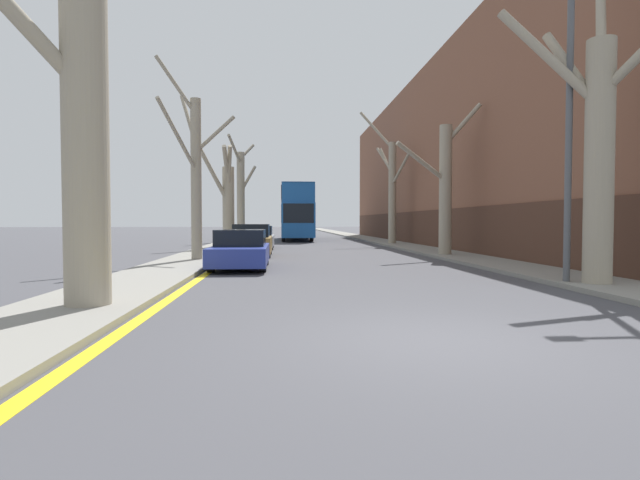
% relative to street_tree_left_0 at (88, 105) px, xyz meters
% --- Properties ---
extents(ground_plane, '(300.00, 300.00, 0.00)m').
position_rel_street_tree_left_0_xyz_m(ground_plane, '(5.41, -2.68, -3.59)').
color(ground_plane, '#424247').
extents(sidewalk_left, '(2.31, 120.00, 0.12)m').
position_rel_street_tree_left_0_xyz_m(sidewalk_left, '(-0.25, 47.32, -3.53)').
color(sidewalk_left, gray).
rests_on(sidewalk_left, ground).
extents(sidewalk_right, '(2.31, 120.00, 0.12)m').
position_rel_street_tree_left_0_xyz_m(sidewalk_right, '(11.07, 47.32, -3.53)').
color(sidewalk_right, gray).
rests_on(sidewalk_right, ground).
extents(building_facade_right, '(10.08, 45.94, 11.30)m').
position_rel_street_tree_left_0_xyz_m(building_facade_right, '(17.22, 24.60, 2.05)').
color(building_facade_right, brown).
rests_on(building_facade_right, ground).
extents(kerb_line_stripe, '(0.24, 120.00, 0.01)m').
position_rel_street_tree_left_0_xyz_m(kerb_line_stripe, '(1.08, 47.32, -3.59)').
color(kerb_line_stripe, yellow).
rests_on(kerb_line_stripe, ground).
extents(street_tree_left_0, '(3.30, 3.51, 7.87)m').
position_rel_street_tree_left_0_xyz_m(street_tree_left_0, '(0.00, 0.00, 0.00)').
color(street_tree_left_0, gray).
rests_on(street_tree_left_0, ground).
extents(street_tree_left_1, '(2.88, 3.66, 7.70)m').
position_rel_street_tree_left_0_xyz_m(street_tree_left_1, '(0.02, 10.52, -0.07)').
color(street_tree_left_1, gray).
rests_on(street_tree_left_1, ground).
extents(street_tree_left_2, '(2.07, 2.38, 5.94)m').
position_rel_street_tree_left_0_xyz_m(street_tree_left_2, '(0.11, 21.05, -0.77)').
color(street_tree_left_2, gray).
rests_on(street_tree_left_2, ground).
extents(street_tree_left_3, '(2.08, 5.74, 8.27)m').
position_rel_street_tree_left_0_xyz_m(street_tree_left_3, '(0.00, 32.28, 0.44)').
color(street_tree_left_3, gray).
rests_on(street_tree_left_3, ground).
extents(street_tree_right_0, '(3.18, 3.06, 8.48)m').
position_rel_street_tree_left_0_xyz_m(street_tree_right_0, '(10.74, 2.24, -0.14)').
color(street_tree_right_0, gray).
rests_on(street_tree_right_0, ground).
extents(street_tree_right_1, '(3.89, 2.48, 6.75)m').
position_rel_street_tree_left_0_xyz_m(street_tree_right_1, '(10.62, 12.80, -0.36)').
color(street_tree_right_1, gray).
rests_on(street_tree_right_1, ground).
extents(street_tree_right_2, '(2.68, 4.39, 9.27)m').
position_rel_street_tree_left_0_xyz_m(street_tree_right_2, '(10.78, 24.51, 0.36)').
color(street_tree_right_2, gray).
rests_on(street_tree_right_2, ground).
extents(double_decker_bus, '(2.60, 11.52, 4.59)m').
position_rel_street_tree_left_0_xyz_m(double_decker_bus, '(4.59, 34.10, -0.99)').
color(double_decker_bus, '#19519E').
rests_on(double_decker_bus, ground).
extents(parked_car_0, '(1.82, 4.40, 1.30)m').
position_rel_street_tree_left_0_xyz_m(parked_car_0, '(1.96, 7.94, -2.97)').
color(parked_car_0, navy).
rests_on(parked_car_0, ground).
extents(parked_car_1, '(1.81, 4.22, 1.46)m').
position_rel_street_tree_left_0_xyz_m(parked_car_1, '(1.96, 13.94, -2.90)').
color(parked_car_1, olive).
rests_on(parked_car_1, ground).
extents(parked_car_2, '(1.81, 4.55, 1.33)m').
position_rel_street_tree_left_0_xyz_m(parked_car_2, '(1.96, 20.18, -2.96)').
color(parked_car_2, '#9EA3AD').
rests_on(parked_car_2, ground).
extents(lamp_post, '(1.40, 0.20, 7.46)m').
position_rel_street_tree_left_0_xyz_m(lamp_post, '(10.16, 2.59, 0.59)').
color(lamp_post, '#4C4F54').
rests_on(lamp_post, ground).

